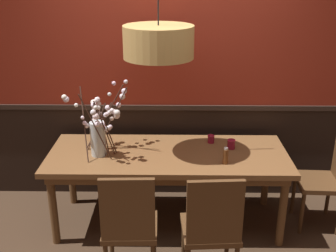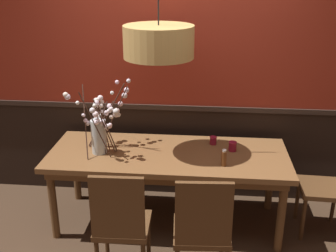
{
  "view_description": "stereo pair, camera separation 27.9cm",
  "coord_description": "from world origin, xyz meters",
  "px_view_note": "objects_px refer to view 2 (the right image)",
  "views": [
    {
      "loc": [
        0.05,
        -3.41,
        2.33
      ],
      "look_at": [
        0.0,
        0.0,
        1.0
      ],
      "focal_mm": 44.14,
      "sensor_mm": 36.0,
      "label": 1
    },
    {
      "loc": [
        0.33,
        -3.4,
        2.33
      ],
      "look_at": [
        0.0,
        0.0,
        1.0
      ],
      "focal_mm": 44.14,
      "sensor_mm": 36.0,
      "label": 2
    }
  ],
  "objects_px": {
    "vase_with_blossoms": "(101,127)",
    "condiment_bottle": "(224,158)",
    "candle_holder_nearer_edge": "(233,146)",
    "dining_table": "(168,161)",
    "candle_holder_nearer_center": "(213,140)",
    "chair_near_side_right": "(202,228)",
    "pendant_lamp": "(159,42)",
    "chair_head_east_end": "(331,183)",
    "chair_near_side_left": "(121,222)",
    "chair_far_side_left": "(149,138)"
  },
  "relations": [
    {
      "from": "dining_table",
      "to": "chair_head_east_end",
      "type": "distance_m",
      "value": 1.48
    },
    {
      "from": "chair_far_side_left",
      "to": "chair_head_east_end",
      "type": "relative_size",
      "value": 0.99
    },
    {
      "from": "vase_with_blossoms",
      "to": "candle_holder_nearer_center",
      "type": "distance_m",
      "value": 1.06
    },
    {
      "from": "chair_near_side_left",
      "to": "chair_far_side_left",
      "type": "xyz_separation_m",
      "value": [
        -0.02,
        1.68,
        -0.03
      ]
    },
    {
      "from": "chair_head_east_end",
      "to": "condiment_bottle",
      "type": "height_order",
      "value": "chair_head_east_end"
    },
    {
      "from": "chair_near_side_right",
      "to": "vase_with_blossoms",
      "type": "relative_size",
      "value": 1.55
    },
    {
      "from": "candle_holder_nearer_center",
      "to": "pendant_lamp",
      "type": "relative_size",
      "value": 0.06
    },
    {
      "from": "pendant_lamp",
      "to": "chair_head_east_end",
      "type": "bearing_deg",
      "value": -0.86
    },
    {
      "from": "chair_far_side_left",
      "to": "chair_near_side_right",
      "type": "bearing_deg",
      "value": -69.67
    },
    {
      "from": "chair_near_side_right",
      "to": "chair_far_side_left",
      "type": "xyz_separation_m",
      "value": [
        -0.63,
        1.71,
        -0.03
      ]
    },
    {
      "from": "vase_with_blossoms",
      "to": "pendant_lamp",
      "type": "height_order",
      "value": "pendant_lamp"
    },
    {
      "from": "chair_far_side_left",
      "to": "candle_holder_nearer_center",
      "type": "bearing_deg",
      "value": -41.17
    },
    {
      "from": "vase_with_blossoms",
      "to": "candle_holder_nearer_center",
      "type": "height_order",
      "value": "vase_with_blossoms"
    },
    {
      "from": "chair_near_side_right",
      "to": "chair_near_side_left",
      "type": "distance_m",
      "value": 0.61
    },
    {
      "from": "dining_table",
      "to": "chair_near_side_right",
      "type": "height_order",
      "value": "chair_near_side_right"
    },
    {
      "from": "chair_head_east_end",
      "to": "candle_holder_nearer_edge",
      "type": "distance_m",
      "value": 0.94
    },
    {
      "from": "vase_with_blossoms",
      "to": "condiment_bottle",
      "type": "distance_m",
      "value": 1.13
    },
    {
      "from": "dining_table",
      "to": "candle_holder_nearer_edge",
      "type": "distance_m",
      "value": 0.61
    },
    {
      "from": "candle_holder_nearer_edge",
      "to": "condiment_bottle",
      "type": "height_order",
      "value": "condiment_bottle"
    },
    {
      "from": "candle_holder_nearer_center",
      "to": "candle_holder_nearer_edge",
      "type": "bearing_deg",
      "value": -37.07
    },
    {
      "from": "condiment_bottle",
      "to": "vase_with_blossoms",
      "type": "bearing_deg",
      "value": 170.3
    },
    {
      "from": "candle_holder_nearer_edge",
      "to": "chair_near_side_left",
      "type": "bearing_deg",
      "value": -133.07
    },
    {
      "from": "dining_table",
      "to": "condiment_bottle",
      "type": "height_order",
      "value": "condiment_bottle"
    },
    {
      "from": "chair_far_side_left",
      "to": "chair_head_east_end",
      "type": "bearing_deg",
      "value": -26.05
    },
    {
      "from": "chair_head_east_end",
      "to": "condiment_bottle",
      "type": "relative_size",
      "value": 6.01
    },
    {
      "from": "candle_holder_nearer_center",
      "to": "condiment_bottle",
      "type": "distance_m",
      "value": 0.46
    },
    {
      "from": "dining_table",
      "to": "pendant_lamp",
      "type": "xyz_separation_m",
      "value": [
        -0.08,
        0.01,
        1.08
      ]
    },
    {
      "from": "chair_near_side_left",
      "to": "condiment_bottle",
      "type": "height_order",
      "value": "chair_near_side_left"
    },
    {
      "from": "dining_table",
      "to": "chair_near_side_right",
      "type": "bearing_deg",
      "value": -68.73
    },
    {
      "from": "dining_table",
      "to": "pendant_lamp",
      "type": "height_order",
      "value": "pendant_lamp"
    },
    {
      "from": "chair_near_side_left",
      "to": "candle_holder_nearer_edge",
      "type": "distance_m",
      "value": 1.29
    },
    {
      "from": "chair_far_side_left",
      "to": "vase_with_blossoms",
      "type": "relative_size",
      "value": 1.42
    },
    {
      "from": "chair_far_side_left",
      "to": "condiment_bottle",
      "type": "distance_m",
      "value": 1.37
    },
    {
      "from": "chair_head_east_end",
      "to": "candle_holder_nearer_edge",
      "type": "height_order",
      "value": "chair_head_east_end"
    },
    {
      "from": "chair_near_side_right",
      "to": "chair_near_side_left",
      "type": "bearing_deg",
      "value": 176.99
    },
    {
      "from": "chair_near_side_left",
      "to": "pendant_lamp",
      "type": "height_order",
      "value": "pendant_lamp"
    },
    {
      "from": "chair_head_east_end",
      "to": "chair_near_side_right",
      "type": "bearing_deg",
      "value": -143.6
    },
    {
      "from": "chair_near_side_right",
      "to": "candle_holder_nearer_edge",
      "type": "xyz_separation_m",
      "value": [
        0.25,
        0.96,
        0.24
      ]
    },
    {
      "from": "candle_holder_nearer_edge",
      "to": "condiment_bottle",
      "type": "xyz_separation_m",
      "value": [
        -0.09,
        -0.32,
        0.03
      ]
    },
    {
      "from": "candle_holder_nearer_center",
      "to": "candle_holder_nearer_edge",
      "type": "relative_size",
      "value": 0.87
    },
    {
      "from": "condiment_bottle",
      "to": "candle_holder_nearer_edge",
      "type": "bearing_deg",
      "value": 73.92
    },
    {
      "from": "chair_far_side_left",
      "to": "dining_table",
      "type": "bearing_deg",
      "value": -70.62
    },
    {
      "from": "vase_with_blossoms",
      "to": "condiment_bottle",
      "type": "height_order",
      "value": "vase_with_blossoms"
    },
    {
      "from": "dining_table",
      "to": "chair_near_side_left",
      "type": "height_order",
      "value": "chair_near_side_left"
    },
    {
      "from": "chair_near_side_right",
      "to": "condiment_bottle",
      "type": "distance_m",
      "value": 0.71
    },
    {
      "from": "dining_table",
      "to": "chair_head_east_end",
      "type": "height_order",
      "value": "chair_head_east_end"
    },
    {
      "from": "chair_head_east_end",
      "to": "condiment_bottle",
      "type": "xyz_separation_m",
      "value": [
        -0.98,
        -0.2,
        0.3
      ]
    },
    {
      "from": "chair_near_side_right",
      "to": "vase_with_blossoms",
      "type": "bearing_deg",
      "value": 138.49
    },
    {
      "from": "chair_near_side_left",
      "to": "candle_holder_nearer_center",
      "type": "height_order",
      "value": "chair_near_side_left"
    },
    {
      "from": "chair_far_side_left",
      "to": "candle_holder_nearer_edge",
      "type": "distance_m",
      "value": 1.2
    }
  ]
}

